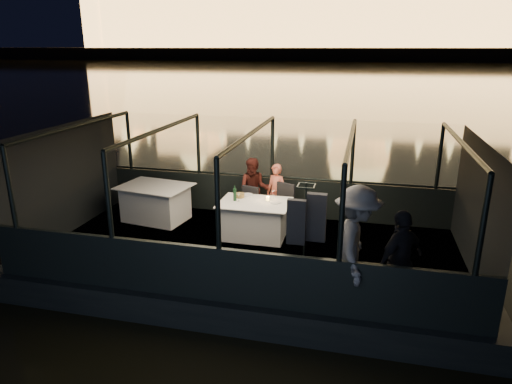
% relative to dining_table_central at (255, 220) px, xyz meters
% --- Properties ---
extents(river_water, '(500.00, 500.00, 0.00)m').
position_rel_dining_table_central_xyz_m(river_water, '(0.07, 79.41, -0.89)').
color(river_water, black).
rests_on(river_water, ground).
extents(boat_hull, '(8.60, 4.40, 1.00)m').
position_rel_dining_table_central_xyz_m(boat_hull, '(0.07, -0.59, -0.89)').
color(boat_hull, black).
rests_on(boat_hull, river_water).
extents(boat_deck, '(8.00, 4.00, 0.04)m').
position_rel_dining_table_central_xyz_m(boat_deck, '(0.07, -0.59, -0.41)').
color(boat_deck, black).
rests_on(boat_deck, boat_hull).
extents(gunwale_port, '(8.00, 0.08, 0.90)m').
position_rel_dining_table_central_xyz_m(gunwale_port, '(0.07, 1.41, 0.06)').
color(gunwale_port, black).
rests_on(gunwale_port, boat_deck).
extents(gunwale_starboard, '(8.00, 0.08, 0.90)m').
position_rel_dining_table_central_xyz_m(gunwale_starboard, '(0.07, -2.59, 0.06)').
color(gunwale_starboard, black).
rests_on(gunwale_starboard, boat_deck).
extents(cabin_glass_port, '(8.00, 0.02, 1.40)m').
position_rel_dining_table_central_xyz_m(cabin_glass_port, '(0.07, 1.41, 1.21)').
color(cabin_glass_port, '#99B2B2').
rests_on(cabin_glass_port, gunwale_port).
extents(cabin_glass_starboard, '(8.00, 0.02, 1.40)m').
position_rel_dining_table_central_xyz_m(cabin_glass_starboard, '(0.07, -2.59, 1.21)').
color(cabin_glass_starboard, '#99B2B2').
rests_on(cabin_glass_starboard, gunwale_starboard).
extents(cabin_roof_glass, '(8.00, 4.00, 0.02)m').
position_rel_dining_table_central_xyz_m(cabin_roof_glass, '(0.07, -0.59, 1.91)').
color(cabin_roof_glass, '#99B2B2').
rests_on(cabin_roof_glass, boat_deck).
extents(end_wall_fore, '(0.02, 4.00, 2.30)m').
position_rel_dining_table_central_xyz_m(end_wall_fore, '(-3.93, -0.59, 0.76)').
color(end_wall_fore, black).
rests_on(end_wall_fore, boat_deck).
extents(end_wall_aft, '(0.02, 4.00, 2.30)m').
position_rel_dining_table_central_xyz_m(end_wall_aft, '(4.07, -0.59, 0.76)').
color(end_wall_aft, black).
rests_on(end_wall_aft, boat_deck).
extents(canopy_ribs, '(8.00, 4.00, 2.30)m').
position_rel_dining_table_central_xyz_m(canopy_ribs, '(0.07, -0.59, 0.76)').
color(canopy_ribs, black).
rests_on(canopy_ribs, boat_deck).
extents(embankment, '(400.00, 140.00, 6.00)m').
position_rel_dining_table_central_xyz_m(embankment, '(0.07, 209.41, 0.11)').
color(embankment, '#423D33').
rests_on(embankment, ground).
extents(dining_table_central, '(1.45, 1.06, 0.77)m').
position_rel_dining_table_central_xyz_m(dining_table_central, '(0.00, 0.00, 0.00)').
color(dining_table_central, silver).
rests_on(dining_table_central, boat_deck).
extents(dining_table_aft, '(1.70, 1.34, 0.82)m').
position_rel_dining_table_central_xyz_m(dining_table_aft, '(-2.44, 0.43, 0.00)').
color(dining_table_aft, silver).
rests_on(dining_table_aft, boat_deck).
extents(chair_port_left, '(0.50, 0.50, 0.87)m').
position_rel_dining_table_central_xyz_m(chair_port_left, '(-0.27, 0.53, 0.06)').
color(chair_port_left, black).
rests_on(chair_port_left, boat_deck).
extents(chair_port_right, '(0.60, 0.60, 0.97)m').
position_rel_dining_table_central_xyz_m(chair_port_right, '(0.51, 0.59, 0.06)').
color(chair_port_right, black).
rests_on(chair_port_right, boat_deck).
extents(coat_stand, '(0.56, 0.48, 1.86)m').
position_rel_dining_table_central_xyz_m(coat_stand, '(1.30, -2.01, 0.51)').
color(coat_stand, black).
rests_on(coat_stand, boat_deck).
extents(person_woman_coral, '(0.57, 0.48, 1.33)m').
position_rel_dining_table_central_xyz_m(person_woman_coral, '(0.25, 1.03, 0.36)').
color(person_woman_coral, '#E16C52').
rests_on(person_woman_coral, boat_deck).
extents(person_man_maroon, '(0.74, 0.61, 1.45)m').
position_rel_dining_table_central_xyz_m(person_man_maroon, '(-0.26, 1.00, 0.36)').
color(person_man_maroon, '#401712').
rests_on(person_man_maroon, boat_deck).
extents(passenger_stripe, '(0.71, 1.24, 1.89)m').
position_rel_dining_table_central_xyz_m(passenger_stripe, '(2.09, -2.13, 0.47)').
color(passenger_stripe, silver).
rests_on(passenger_stripe, boat_deck).
extents(passenger_dark, '(0.92, 0.95, 1.58)m').
position_rel_dining_table_central_xyz_m(passenger_dark, '(2.75, -2.13, 0.47)').
color(passenger_dark, black).
rests_on(passenger_dark, boat_deck).
extents(wine_bottle, '(0.09, 0.09, 0.32)m').
position_rel_dining_table_central_xyz_m(wine_bottle, '(-0.42, 0.01, 0.53)').
color(wine_bottle, '#13341A').
rests_on(wine_bottle, dining_table_central).
extents(bread_basket, '(0.26, 0.26, 0.08)m').
position_rel_dining_table_central_xyz_m(bread_basket, '(-0.39, 0.25, 0.42)').
color(bread_basket, olive).
rests_on(bread_basket, dining_table_central).
extents(amber_candle, '(0.07, 0.07, 0.08)m').
position_rel_dining_table_central_xyz_m(amber_candle, '(0.23, 0.19, 0.42)').
color(amber_candle, yellow).
rests_on(amber_candle, dining_table_central).
extents(plate_near, '(0.28, 0.28, 0.01)m').
position_rel_dining_table_central_xyz_m(plate_near, '(0.41, 0.08, 0.39)').
color(plate_near, silver).
rests_on(plate_near, dining_table_central).
extents(plate_far, '(0.29, 0.29, 0.02)m').
position_rel_dining_table_central_xyz_m(plate_far, '(-0.27, 0.42, 0.39)').
color(plate_far, white).
rests_on(plate_far, dining_table_central).
extents(wine_glass_white, '(0.07, 0.07, 0.17)m').
position_rel_dining_table_central_xyz_m(wine_glass_white, '(-0.34, -0.02, 0.48)').
color(wine_glass_white, silver).
rests_on(wine_glass_white, dining_table_central).
extents(wine_glass_red, '(0.07, 0.07, 0.17)m').
position_rel_dining_table_central_xyz_m(wine_glass_red, '(0.32, 0.33, 0.48)').
color(wine_glass_red, white).
rests_on(wine_glass_red, dining_table_central).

